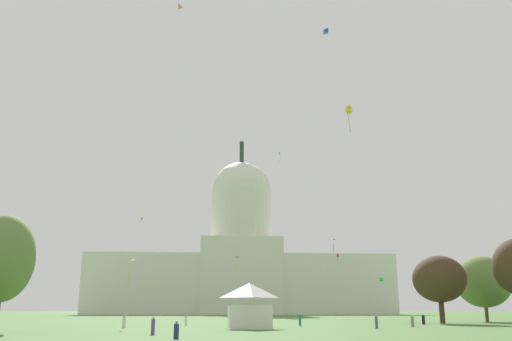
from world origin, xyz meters
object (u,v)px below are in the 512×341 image
capitol_building (241,263)px  kite_magenta_low (338,257)px  person_black_near_tent (423,320)px  kite_cyan_high (279,154)px  kite_violet_low (327,271)px  kite_orange_mid (142,219)px  kite_gold_low (129,265)px  kite_black_mid (333,241)px  tree_east_mid (483,282)px  person_denim_deep_crowd (376,322)px  person_navy_edge_east (176,331)px  kite_green_low (381,279)px  kite_blue_high (326,31)px  kite_lime_low (238,260)px  tree_west_far (3,258)px  kite_yellow_mid (349,110)px  person_purple_mid_center (153,326)px  person_white_back_center (186,321)px  person_white_back_right (124,322)px  tree_east_near (439,279)px  kite_pink_high (183,10)px  person_grey_front_right (412,321)px  event_tent (249,306)px  person_teal_lawn_far_right (300,320)px

capitol_building → kite_magenta_low: bearing=-74.3°
capitol_building → person_black_near_tent: 137.32m
kite_cyan_high → kite_violet_low: bearing=59.0°
kite_orange_mid → kite_violet_low: bearing=165.4°
kite_violet_low → kite_gold_low: (-44.25, -87.76, -5.22)m
kite_gold_low → capitol_building: bearing=136.1°
kite_black_mid → capitol_building: bearing=-156.2°
tree_east_mid → person_denim_deep_crowd: size_ratio=6.94×
person_navy_edge_east → kite_green_low: size_ratio=1.39×
tree_east_mid → kite_blue_high: size_ratio=11.01×
kite_green_low → kite_lime_low: bearing=141.4°
person_denim_deep_crowd → kite_gold_low: 33.07m
tree_west_far → kite_magenta_low: size_ratio=4.54×
capitol_building → kite_yellow_mid: (12.68, -137.04, 14.24)m
person_navy_edge_east → person_purple_mid_center: bearing=50.7°
kite_magenta_low → person_denim_deep_crowd: bearing=-21.7°
person_white_back_center → person_white_back_right: 11.26m
kite_orange_mid → kite_magenta_low: kite_orange_mid is taller
tree_east_near → kite_magenta_low: 50.89m
person_purple_mid_center → kite_pink_high: 54.61m
person_purple_mid_center → kite_cyan_high: kite_cyan_high is taller
person_grey_front_right → kite_cyan_high: kite_cyan_high is taller
person_navy_edge_east → kite_orange_mid: kite_orange_mid is taller
kite_violet_low → person_denim_deep_crowd: bearing=-117.9°
tree_east_mid → kite_yellow_mid: (-28.66, -17.11, 27.33)m
person_navy_edge_east → kite_blue_high: (23.61, 45.96, 54.53)m
person_white_back_center → kite_pink_high: size_ratio=1.04×
person_navy_edge_east → event_tent: bearing=11.6°
tree_east_mid → kite_gold_low: size_ratio=3.84×
person_teal_lawn_far_right → capitol_building: bearing=22.3°
person_navy_edge_east → kite_magenta_low: 99.71m
tree_east_near → person_teal_lawn_far_right: tree_east_near is taller
kite_magenta_low → capitol_building: bearing=-177.2°
capitol_building → person_navy_edge_east: size_ratio=83.74×
kite_violet_low → kite_magenta_low: bearing=-113.7°
person_grey_front_right → kite_orange_mid: kite_orange_mid is taller
person_grey_front_right → kite_gold_low: bearing=38.1°
tree_west_far → person_white_back_right: size_ratio=7.64×
kite_blue_high → person_teal_lawn_far_right: bearing=-40.4°
person_black_near_tent → kite_magenta_low: kite_magenta_low is taller
person_navy_edge_east → kite_green_low: (39.61, 71.74, 8.03)m
event_tent → person_denim_deep_crowd: size_ratio=3.82×
tree_east_mid → person_teal_lawn_far_right: tree_east_mid is taller
capitol_building → person_grey_front_right: 147.28m
event_tent → person_teal_lawn_far_right: bearing=47.8°
person_black_near_tent → person_purple_mid_center: size_ratio=0.95×
kite_orange_mid → tree_east_near: bearing=107.5°
person_black_near_tent → tree_west_far: bearing=115.2°
kite_lime_low → tree_east_near: bearing=138.9°
tree_east_mid → tree_east_near: (-12.54, -9.71, -0.02)m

